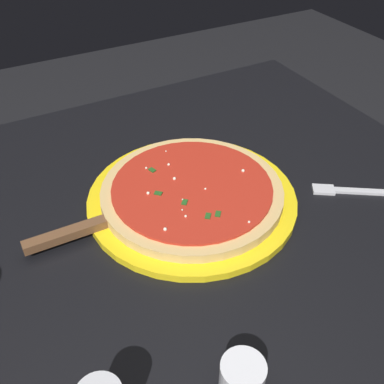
{
  "coord_description": "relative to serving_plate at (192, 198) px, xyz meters",
  "views": [
    {
      "loc": [
        -0.23,
        -0.44,
        1.21
      ],
      "look_at": [
        0.03,
        0.05,
        0.75
      ],
      "focal_mm": 41.82,
      "sensor_mm": 36.0,
      "label": 1
    }
  ],
  "objects": [
    {
      "name": "restaurant_table",
      "position": [
        -0.03,
        -0.05,
        -0.14
      ],
      "size": [
        0.98,
        0.89,
        0.73
      ],
      "color": "black",
      "rests_on": "ground_plane"
    },
    {
      "name": "serving_plate",
      "position": [
        0.0,
        0.0,
        0.0
      ],
      "size": [
        0.34,
        0.34,
        0.01
      ],
      "primitive_type": "cylinder",
      "color": "yellow",
      "rests_on": "restaurant_table"
    },
    {
      "name": "pizza",
      "position": [
        -0.0,
        -0.0,
        0.02
      ],
      "size": [
        0.29,
        0.29,
        0.02
      ],
      "color": "#DBB26B",
      "rests_on": "serving_plate"
    },
    {
      "name": "pizza_server",
      "position": [
        -0.16,
        0.0,
        0.01
      ],
      "size": [
        0.22,
        0.07,
        0.01
      ],
      "color": "silver",
      "rests_on": "serving_plate"
    },
    {
      "name": "cup_small_sauce",
      "position": [
        -0.1,
        -0.3,
        0.02
      ],
      "size": [
        0.05,
        0.05,
        0.05
      ],
      "primitive_type": "cylinder",
      "color": "silver",
      "rests_on": "restaurant_table"
    },
    {
      "name": "fork",
      "position": [
        0.26,
        -0.12,
        -0.0
      ],
      "size": [
        0.17,
        0.12,
        0.0
      ],
      "color": "silver",
      "rests_on": "restaurant_table"
    }
  ]
}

